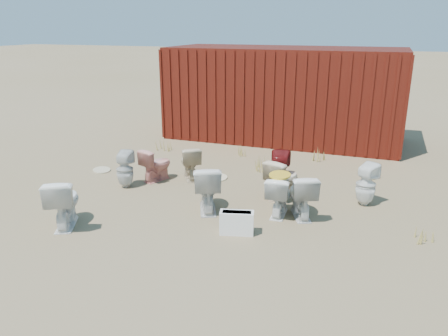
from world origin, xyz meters
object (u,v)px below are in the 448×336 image
(toilet_back_a, at_px, (125,169))
(loose_tank, at_px, (237,223))
(toilet_front_c, at_px, (207,188))
(toilet_back_beige_left, at_px, (190,162))
(toilet_front_maroon, at_px, (280,175))
(toilet_front_e, at_px, (301,195))
(toilet_front_a, at_px, (63,202))
(toilet_back_beige_right, at_px, (283,179))
(toilet_front_pink, at_px, (156,164))
(toilet_back_e, at_px, (366,184))
(shipping_container, at_px, (284,94))
(toilet_back_yellowlid, at_px, (279,195))

(toilet_back_a, xyz_separation_m, loose_tank, (2.61, -1.12, -0.18))
(toilet_front_c, height_order, toilet_back_beige_left, toilet_front_c)
(toilet_front_maroon, xyz_separation_m, toilet_front_e, (0.53, -0.72, -0.05))
(toilet_front_a, bearing_deg, toilet_back_beige_right, -169.29)
(toilet_front_maroon, bearing_deg, toilet_front_pink, -8.75)
(toilet_front_pink, bearing_deg, toilet_front_maroon, -159.03)
(toilet_back_a, relative_size, toilet_back_e, 0.96)
(toilet_back_beige_right, bearing_deg, toilet_back_a, 29.88)
(toilet_front_c, bearing_deg, toilet_back_beige_right, -162.35)
(toilet_back_beige_left, distance_m, toilet_back_e, 3.38)
(toilet_front_maroon, bearing_deg, shipping_container, -86.43)
(toilet_front_maroon, bearing_deg, toilet_front_a, 30.84)
(shipping_container, relative_size, toilet_back_beige_right, 8.22)
(toilet_front_pink, height_order, toilet_front_c, toilet_front_c)
(toilet_front_e, height_order, toilet_back_yellowlid, toilet_front_e)
(toilet_front_pink, bearing_deg, toilet_back_yellowlid, -175.44)
(toilet_front_a, relative_size, toilet_front_pink, 1.20)
(toilet_back_a, distance_m, toilet_back_beige_left, 1.29)
(toilet_back_a, bearing_deg, toilet_front_a, 81.54)
(toilet_front_pink, relative_size, toilet_back_yellowlid, 0.97)
(toilet_front_c, height_order, toilet_front_e, toilet_front_c)
(toilet_front_pink, distance_m, toilet_back_a, 0.66)
(toilet_front_a, xyz_separation_m, toilet_back_e, (4.28, 2.45, -0.02))
(toilet_front_e, relative_size, loose_tank, 1.47)
(loose_tank, bearing_deg, toilet_front_maroon, 67.25)
(shipping_container, bearing_deg, toilet_front_a, -106.12)
(toilet_front_pink, distance_m, toilet_back_yellowlid, 2.78)
(toilet_back_yellowlid, bearing_deg, loose_tank, 61.65)
(toilet_front_maroon, bearing_deg, toilet_front_e, 117.39)
(toilet_front_maroon, relative_size, loose_tank, 1.66)
(toilet_front_pink, xyz_separation_m, loose_tank, (2.25, -1.67, -0.15))
(shipping_container, distance_m, toilet_back_yellowlid, 5.20)
(toilet_back_beige_left, bearing_deg, shipping_container, -138.84)
(toilet_front_maroon, relative_size, toilet_front_e, 1.13)
(toilet_back_beige_right, height_order, toilet_back_yellowlid, toilet_back_beige_right)
(toilet_front_pink, bearing_deg, toilet_front_a, 103.15)
(toilet_front_e, bearing_deg, toilet_back_yellowlid, -13.28)
(toilet_front_c, bearing_deg, toilet_front_a, 11.19)
(toilet_back_beige_right, bearing_deg, toilet_front_c, 62.49)
(toilet_front_e, xyz_separation_m, loose_tank, (-0.77, -0.94, -0.19))
(toilet_front_e, bearing_deg, loose_tank, 27.32)
(toilet_back_beige_left, bearing_deg, toilet_back_yellowlid, 117.24)
(toilet_front_maroon, relative_size, toilet_back_e, 1.12)
(toilet_front_pink, distance_m, toilet_back_e, 3.97)
(shipping_container, bearing_deg, toilet_front_pink, -110.41)
(toilet_back_beige_right, relative_size, toilet_back_yellowlid, 1.08)
(shipping_container, height_order, toilet_back_beige_left, shipping_container)
(toilet_front_pink, distance_m, toilet_back_beige_left, 0.67)
(toilet_front_pink, bearing_deg, shipping_container, -89.41)
(toilet_back_a, relative_size, loose_tank, 1.41)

